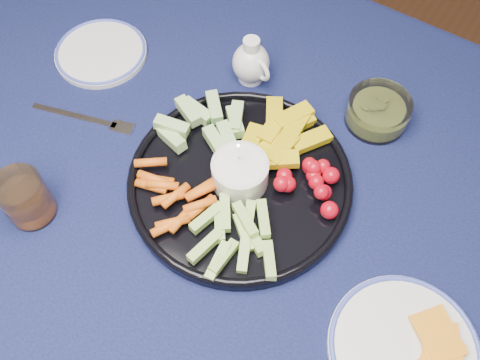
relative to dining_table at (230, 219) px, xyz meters
The scene contains 8 objects.
dining_table is the anchor object (origin of this frame).
crudite_platter 0.11m from the dining_table, 79.38° to the left, with size 0.36×0.36×0.11m.
creamer_pitcher 0.28m from the dining_table, 114.37° to the left, with size 0.08×0.07×0.09m.
pickle_bowl 0.31m from the dining_table, 63.39° to the left, with size 0.11×0.11×0.05m.
cheese_plate 0.35m from the dining_table, 12.41° to the right, with size 0.21×0.21×0.02m.
juice_tumbler 0.33m from the dining_table, 140.85° to the right, with size 0.07×0.07×0.08m.
fork_left 0.29m from the dining_table, behind, with size 0.19×0.07×0.00m.
side_plate_extra 0.40m from the dining_table, 162.07° to the left, with size 0.17×0.17×0.01m.
Camera 1 is at (0.25, -0.34, 1.48)m, focal length 40.00 mm.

